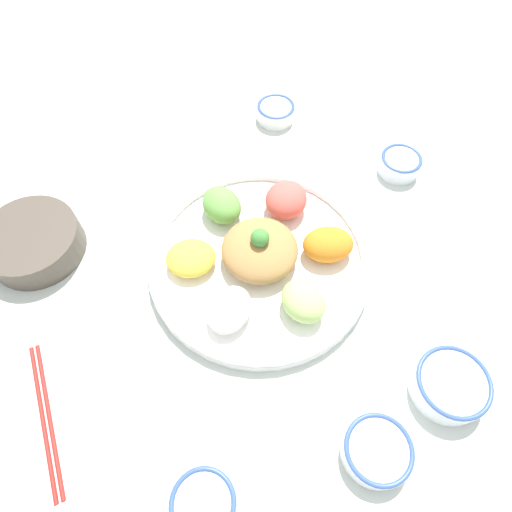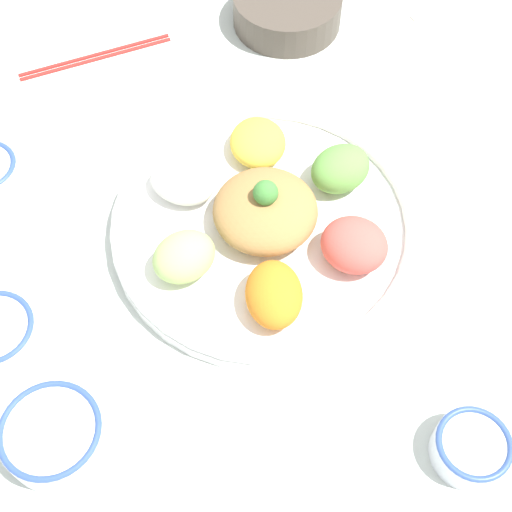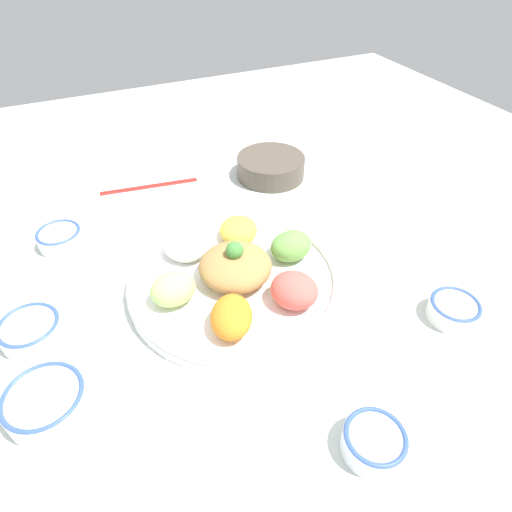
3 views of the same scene
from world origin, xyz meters
TOP-DOWN VIEW (x-y plane):
  - ground_plane at (0.00, 0.00)m, footprint 2.40×2.40m
  - salad_platter at (0.02, 0.03)m, footprint 0.41×0.41m
  - sauce_bowl_red at (0.34, -0.20)m, footprint 0.09×0.09m
  - rice_bowl_blue at (-0.28, 0.30)m, footprint 0.09×0.09m
  - sauce_bowl_dark at (-0.35, 0.06)m, footprint 0.10×0.10m
  - rice_bowl_plain at (0.06, -0.34)m, footprint 0.09×0.09m
  - sauce_bowl_far at (-0.34, -0.10)m, footprint 0.12×0.12m
  - side_serving_bowl at (0.26, 0.38)m, footprint 0.18×0.18m
  - chopsticks_pair_near at (-0.05, 0.46)m, footprint 0.25×0.05m
  - serving_spoon_main at (0.45, 0.28)m, footprint 0.13×0.04m

SIDE VIEW (x-z plane):
  - ground_plane at x=0.00m, z-range 0.00..0.00m
  - serving_spoon_main at x=0.45m, z-range 0.00..0.01m
  - chopsticks_pair_near at x=-0.05m, z-range 0.00..0.01m
  - sauce_bowl_red at x=0.34m, z-range 0.00..0.04m
  - rice_bowl_blue at x=-0.28m, z-range 0.00..0.04m
  - sauce_bowl_dark at x=-0.35m, z-range 0.00..0.04m
  - rice_bowl_plain at x=0.06m, z-range 0.00..0.04m
  - sauce_bowl_far at x=-0.34m, z-range 0.00..0.05m
  - salad_platter at x=0.02m, z-range -0.03..0.08m
  - side_serving_bowl at x=0.26m, z-range 0.00..0.06m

